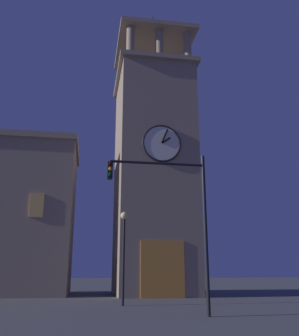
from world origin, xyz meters
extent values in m
plane|color=#4C4C51|center=(0.00, 0.00, 0.00)|extent=(200.00, 200.00, 0.00)
cube|color=gray|center=(0.45, -2.41, 9.52)|extent=(6.23, 7.65, 19.04)
cube|color=gray|center=(0.45, -2.41, 19.24)|extent=(6.83, 8.25, 0.40)
cylinder|color=gray|center=(-2.06, 0.81, 20.85)|extent=(0.70, 0.70, 2.83)
cylinder|color=gray|center=(0.45, 0.81, 20.85)|extent=(0.70, 0.70, 2.83)
cylinder|color=gray|center=(2.97, 0.81, 20.85)|extent=(0.70, 0.70, 2.83)
cylinder|color=gray|center=(-2.06, -5.64, 20.85)|extent=(0.70, 0.70, 2.83)
cylinder|color=gray|center=(0.45, -5.64, 20.85)|extent=(0.70, 0.70, 2.83)
cylinder|color=gray|center=(2.97, -5.64, 20.85)|extent=(0.70, 0.70, 2.83)
cube|color=gray|center=(0.45, -2.41, 22.47)|extent=(6.83, 8.25, 0.40)
cylinder|color=black|center=(0.45, -2.41, 24.39)|extent=(0.12, 0.12, 3.44)
cylinder|color=silver|center=(0.45, 1.47, 11.49)|extent=(2.93, 0.12, 2.93)
torus|color=black|center=(0.45, 1.49, 11.49)|extent=(3.09, 0.16, 3.09)
cube|color=black|center=(0.12, 1.57, 11.72)|extent=(0.73, 0.06, 0.56)
cube|color=black|center=(0.22, 1.57, 12.07)|extent=(0.58, 0.06, 1.20)
cube|color=orange|center=(0.45, 1.36, 2.00)|extent=(3.20, 0.24, 4.00)
cube|color=#E0B259|center=(9.73, -0.18, 6.61)|extent=(1.00, 0.12, 1.80)
cylinder|color=black|center=(0.83, 12.82, 3.45)|extent=(0.16, 0.16, 6.89)
cylinder|color=black|center=(2.93, 12.82, 6.45)|extent=(4.21, 0.12, 0.12)
cube|color=black|center=(5.04, 12.82, 6.02)|extent=(0.22, 0.30, 0.75)
sphere|color=#360505|center=(5.04, 13.00, 6.30)|extent=(0.16, 0.16, 0.16)
sphere|color=orange|center=(5.04, 13.00, 6.05)|extent=(0.16, 0.16, 0.16)
sphere|color=#063316|center=(5.04, 13.00, 5.80)|extent=(0.16, 0.16, 0.16)
cylinder|color=black|center=(3.82, 7.05, 2.35)|extent=(0.14, 0.14, 4.70)
sphere|color=#F9DB8C|center=(3.82, 7.05, 4.92)|extent=(0.44, 0.44, 0.44)
camera|label=1|loc=(5.89, 28.48, 1.75)|focal=39.81mm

